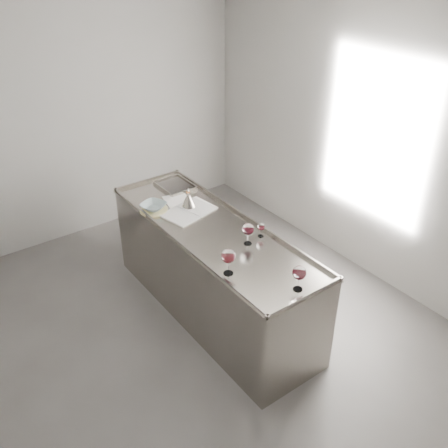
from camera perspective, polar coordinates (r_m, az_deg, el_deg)
room_shell at (r=3.77m, az=-5.08°, el=1.11°), size 4.54×5.04×2.84m
counter at (r=4.72m, az=-1.31°, el=-5.43°), size 0.77×2.42×0.97m
wine_glass_left at (r=3.81m, az=0.50°, el=-3.77°), size 0.11×0.11×0.22m
wine_glass_middle at (r=3.70m, az=8.59°, el=-5.60°), size 0.11×0.11×0.21m
wine_glass_right at (r=4.18m, az=2.77°, el=-0.66°), size 0.10×0.10×0.20m
wine_glass_small at (r=4.31m, az=4.27°, el=-0.36°), size 0.06×0.06×0.13m
notebook at (r=4.72m, az=-4.09°, el=1.42°), size 0.53×0.42×0.02m
loose_paper_top at (r=4.91m, az=-5.22°, el=2.56°), size 0.30×0.38×0.00m
loose_paper_under at (r=4.82m, az=-2.95°, el=2.12°), size 0.27×0.35×0.00m
trivet at (r=4.78m, az=-8.03°, el=1.63°), size 0.33×0.33×0.02m
ceramic_bowl at (r=4.76m, az=-8.06°, el=2.03°), size 0.30×0.30×0.06m
wine_funnel at (r=4.78m, az=-4.08°, el=2.62°), size 0.15×0.15×0.22m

